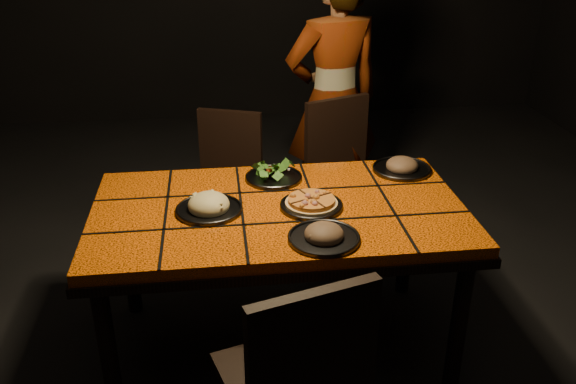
{
  "coord_description": "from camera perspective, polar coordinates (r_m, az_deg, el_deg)",
  "views": [
    {
      "loc": [
        -0.25,
        -2.33,
        1.94
      ],
      "look_at": [
        0.04,
        -0.01,
        0.82
      ],
      "focal_mm": 38.0,
      "sensor_mm": 36.0,
      "label": 1
    }
  ],
  "objects": [
    {
      "name": "plate_mushroom_b",
      "position": [
        3.02,
        10.62,
        2.41
      ],
      "size": [
        0.29,
        0.29,
        0.09
      ],
      "color": "#323237",
      "rests_on": "dining_table"
    },
    {
      "name": "dining_table",
      "position": [
        2.67,
        -0.88,
        -2.84
      ],
      "size": [
        1.62,
        0.92,
        0.75
      ],
      "color": "#EF5E07",
      "rests_on": "ground"
    },
    {
      "name": "chair_near",
      "position": [
        2.08,
        0.98,
        -16.91
      ],
      "size": [
        0.53,
        0.53,
        0.94
      ],
      "rotation": [
        0.0,
        0.0,
        3.43
      ],
      "color": "black",
      "rests_on": "ground"
    },
    {
      "name": "diner",
      "position": [
        3.74,
        4.25,
        8.46
      ],
      "size": [
        0.69,
        0.54,
        1.69
      ],
      "primitive_type": "imported",
      "rotation": [
        0.0,
        0.0,
        3.38
      ],
      "color": "brown",
      "rests_on": "ground"
    },
    {
      "name": "plate_salad",
      "position": [
        2.88,
        -1.35,
        1.67
      ],
      "size": [
        0.27,
        0.27,
        0.07
      ],
      "color": "#323237",
      "rests_on": "dining_table"
    },
    {
      "name": "plate_pizza",
      "position": [
        2.61,
        2.2,
        -1.11
      ],
      "size": [
        0.3,
        0.3,
        0.04
      ],
      "color": "#323237",
      "rests_on": "dining_table"
    },
    {
      "name": "room_shell",
      "position": [
        2.39,
        -1.02,
        14.92
      ],
      "size": [
        6.04,
        7.04,
        3.08
      ],
      "color": "black",
      "rests_on": "ground"
    },
    {
      "name": "chair_far_left",
      "position": [
        3.61,
        -5.78,
        1.65
      ],
      "size": [
        0.49,
        0.49,
        0.85
      ],
      "rotation": [
        0.0,
        0.0,
        -0.35
      ],
      "color": "black",
      "rests_on": "ground"
    },
    {
      "name": "plate_pasta",
      "position": [
        2.6,
        -7.42,
        -1.32
      ],
      "size": [
        0.28,
        0.28,
        0.09
      ],
      "color": "#323237",
      "rests_on": "dining_table"
    },
    {
      "name": "plate_mushroom_a",
      "position": [
        2.37,
        3.39,
        -3.99
      ],
      "size": [
        0.28,
        0.28,
        0.09
      ],
      "color": "#323237",
      "rests_on": "dining_table"
    },
    {
      "name": "chair_far_right",
      "position": [
        3.59,
        5.34,
        2.31
      ],
      "size": [
        0.54,
        0.54,
        0.92
      ],
      "rotation": [
        0.0,
        0.0,
        0.38
      ],
      "color": "black",
      "rests_on": "ground"
    }
  ]
}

